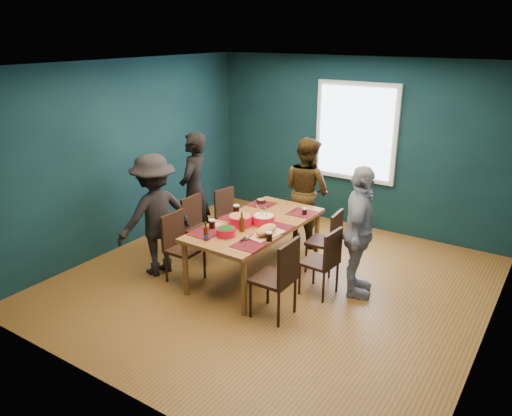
{
  "coord_description": "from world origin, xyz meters",
  "views": [
    {
      "loc": [
        2.96,
        -4.9,
        3.08
      ],
      "look_at": [
        -0.27,
        0.02,
        0.96
      ],
      "focal_mm": 35.0,
      "sensor_mm": 36.0,
      "label": 1
    }
  ],
  "objects": [
    {
      "name": "room",
      "position": [
        0.0,
        0.27,
        1.37
      ],
      "size": [
        5.01,
        5.01,
        2.71
      ],
      "color": "#905D29",
      "rests_on": "ground"
    },
    {
      "name": "dining_table",
      "position": [
        -0.3,
        0.06,
        0.67
      ],
      "size": [
        1.01,
        1.97,
        0.74
      ],
      "rotation": [
        0.0,
        0.0,
        -0.02
      ],
      "color": "#99562E",
      "rests_on": "floor"
    },
    {
      "name": "chair_left_far",
      "position": [
        -1.27,
        0.77,
        0.48
      ],
      "size": [
        0.44,
        0.44,
        0.82
      ],
      "rotation": [
        0.0,
        0.0,
        -0.2
      ],
      "color": "black",
      "rests_on": "floor"
    },
    {
      "name": "chair_left_mid",
      "position": [
        -1.29,
        0.07,
        0.52
      ],
      "size": [
        0.41,
        0.41,
        0.9
      ],
      "rotation": [
        0.0,
        0.0,
        -0.0
      ],
      "color": "black",
      "rests_on": "floor"
    },
    {
      "name": "chair_left_near",
      "position": [
        -1.06,
        -0.56,
        0.52
      ],
      "size": [
        0.4,
        0.4,
        0.89
      ],
      "rotation": [
        0.0,
        0.0,
        0.0
      ],
      "color": "black",
      "rests_on": "floor"
    },
    {
      "name": "chair_right_far",
      "position": [
        0.45,
        0.67,
        0.5
      ],
      "size": [
        0.41,
        0.41,
        0.86
      ],
      "rotation": [
        0.0,
        0.0,
        0.07
      ],
      "color": "black",
      "rests_on": "floor"
    },
    {
      "name": "chair_right_mid",
      "position": [
        0.69,
        0.07,
        0.5
      ],
      "size": [
        0.42,
        0.42,
        0.86
      ],
      "rotation": [
        0.0,
        0.0,
        -0.07
      ],
      "color": "black",
      "rests_on": "floor"
    },
    {
      "name": "chair_right_near",
      "position": [
        0.49,
        -0.65,
        0.55
      ],
      "size": [
        0.43,
        0.43,
        0.94
      ],
      "rotation": [
        0.0,
        0.0,
        -0.0
      ],
      "color": "black",
      "rests_on": "floor"
    },
    {
      "name": "person_far_left",
      "position": [
        -1.6,
        0.4,
        0.86
      ],
      "size": [
        0.59,
        0.72,
        1.72
      ],
      "primitive_type": "imported",
      "rotation": [
        0.0,
        0.0,
        5.03
      ],
      "color": "black",
      "rests_on": "floor"
    },
    {
      "name": "person_back",
      "position": [
        -0.3,
        1.44,
        0.8
      ],
      "size": [
        0.93,
        0.82,
        1.61
      ],
      "primitive_type": "imported",
      "rotation": [
        0.0,
        0.0,
        2.82
      ],
      "color": "black",
      "rests_on": "floor"
    },
    {
      "name": "person_right",
      "position": [
        0.99,
        0.32,
        0.81
      ],
      "size": [
        0.67,
        1.02,
        1.62
      ],
      "primitive_type": "imported",
      "rotation": [
        0.0,
        0.0,
        1.88
      ],
      "color": "white",
      "rests_on": "floor"
    },
    {
      "name": "person_near_left",
      "position": [
        -1.45,
        -0.57,
        0.81
      ],
      "size": [
        0.86,
        1.17,
        1.62
      ],
      "primitive_type": "imported",
      "rotation": [
        0.0,
        0.0,
        4.44
      ],
      "color": "black",
      "rests_on": "floor"
    },
    {
      "name": "bowl_salad",
      "position": [
        -0.42,
        -0.11,
        0.81
      ],
      "size": [
        0.31,
        0.31,
        0.13
      ],
      "color": "red",
      "rests_on": "dining_table"
    },
    {
      "name": "bowl_dumpling",
      "position": [
        -0.19,
        0.08,
        0.81
      ],
      "size": [
        0.28,
        0.28,
        0.26
      ],
      "color": "red",
      "rests_on": "dining_table"
    },
    {
      "name": "bowl_herbs",
      "position": [
        -0.36,
        -0.49,
        0.8
      ],
      "size": [
        0.23,
        0.23,
        0.1
      ],
      "color": "red",
      "rests_on": "dining_table"
    },
    {
      "name": "cutting_board",
      "position": [
        0.03,
        -0.22,
        0.8
      ],
      "size": [
        0.3,
        0.59,
        0.13
      ],
      "rotation": [
        0.0,
        0.0,
        -0.16
      ],
      "color": "tan",
      "rests_on": "dining_table"
    },
    {
      "name": "small_bowl",
      "position": [
        -0.66,
        0.74,
        0.77
      ],
      "size": [
        0.14,
        0.14,
        0.06
      ],
      "color": "black",
      "rests_on": "dining_table"
    },
    {
      "name": "beer_bottle_a",
      "position": [
        -0.48,
        -0.73,
        0.82
      ],
      "size": [
        0.06,
        0.06,
        0.23
      ],
      "color": "#41210B",
      "rests_on": "dining_table"
    },
    {
      "name": "beer_bottle_b",
      "position": [
        -0.28,
        -0.28,
        0.84
      ],
      "size": [
        0.06,
        0.06,
        0.25
      ],
      "color": "#41210B",
      "rests_on": "dining_table"
    },
    {
      "name": "cola_glass_a",
      "position": [
        -0.65,
        -0.4,
        0.81
      ],
      "size": [
        0.08,
        0.08,
        0.12
      ],
      "color": "black",
      "rests_on": "dining_table"
    },
    {
      "name": "cola_glass_b",
      "position": [
        0.15,
        -0.34,
        0.8
      ],
      "size": [
        0.08,
        0.08,
        0.11
      ],
      "color": "black",
      "rests_on": "dining_table"
    },
    {
      "name": "cola_glass_c",
      "position": [
        0.08,
        0.66,
        0.79
      ],
      "size": [
        0.07,
        0.07,
        0.09
      ],
      "color": "black",
      "rests_on": "dining_table"
    },
    {
      "name": "cola_glass_d",
      "position": [
        -0.71,
        0.21,
        0.81
      ],
      "size": [
        0.08,
        0.08,
        0.12
      ],
      "color": "black",
      "rests_on": "dining_table"
    },
    {
      "name": "napkin_a",
      "position": [
        0.1,
        0.1,
        0.74
      ],
      "size": [
        0.15,
        0.15,
        0.0
      ],
      "primitive_type": "cube",
      "rotation": [
        0.0,
        0.0,
        0.21
      ],
      "color": "#E15E62",
      "rests_on": "dining_table"
    },
    {
      "name": "napkin_b",
      "position": [
        -0.66,
        -0.27,
        0.74
      ],
      "size": [
        0.17,
        0.17,
        0.0
      ],
      "primitive_type": "cube",
      "rotation": [
        0.0,
        0.0,
        0.3
      ],
      "color": "#E15E62",
      "rests_on": "dining_table"
    },
    {
      "name": "napkin_c",
      "position": [
        0.05,
        -0.58,
        0.74
      ],
      "size": [
        0.13,
        0.13,
        0.0
      ],
      "primitive_type": "cube",
      "rotation": [
        0.0,
        0.0,
        -0.01
      ],
      "color": "#E15E62",
      "rests_on": "dining_table"
    }
  ]
}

